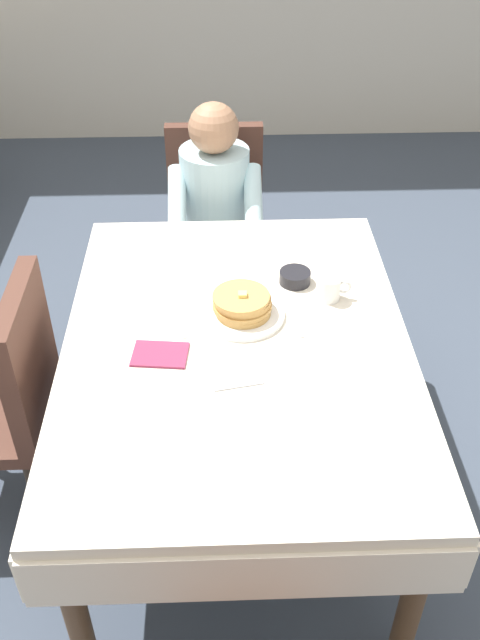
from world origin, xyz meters
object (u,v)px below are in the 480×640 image
object	(u,v)px
diner_person	(215,205)
chair_left_side	(6,393)
bowl_butter	(295,277)
fork_left_of_plate	(185,320)
chair_diner	(216,215)
knife_right_of_plate	(300,318)
breakfast_stack	(242,303)
plate_breakfast	(242,314)
spoon_near_edge	(241,386)
dining_table_main	(237,361)
cup_coffee	(330,288)

from	to	relation	value
diner_person	chair_left_side	bearing A→B (deg)	55.07
bowl_butter	fork_left_of_plate	xyz separation A→B (m)	(-0.38, -0.21, -0.02)
chair_diner	chair_left_side	distance (m)	1.37
chair_diner	knife_right_of_plate	size ratio (longest dim) A/B	4.65
chair_left_side	knife_right_of_plate	size ratio (longest dim) A/B	4.65
bowl_butter	breakfast_stack	bearing A→B (deg)	-136.11
diner_person	chair_left_side	distance (m)	1.24
chair_left_side	plate_breakfast	size ratio (longest dim) A/B	3.32
chair_diner	plate_breakfast	distance (m)	1.07
chair_diner	spoon_near_edge	size ratio (longest dim) A/B	6.20
plate_breakfast	bowl_butter	size ratio (longest dim) A/B	2.55
dining_table_main	bowl_butter	distance (m)	0.39
dining_table_main	fork_left_of_plate	distance (m)	0.22
dining_table_main	diner_person	size ratio (longest dim) A/B	1.36
diner_person	chair_left_side	world-z (taller)	diner_person
diner_person	fork_left_of_plate	world-z (taller)	diner_person
breakfast_stack	chair_left_side	bearing A→B (deg)	-171.10
diner_person	knife_right_of_plate	world-z (taller)	diner_person
breakfast_stack	cup_coffee	world-z (taller)	breakfast_stack
knife_right_of_plate	fork_left_of_plate	bearing A→B (deg)	93.75
fork_left_of_plate	knife_right_of_plate	xyz separation A→B (m)	(0.38, 0.00, 0.00)
knife_right_of_plate	dining_table_main	bearing A→B (deg)	119.12
dining_table_main	bowl_butter	size ratio (longest dim) A/B	13.85
cup_coffee	knife_right_of_plate	world-z (taller)	cup_coffee
diner_person	cup_coffee	size ratio (longest dim) A/B	9.91
fork_left_of_plate	spoon_near_edge	world-z (taller)	same
breakfast_stack	spoon_near_edge	xyz separation A→B (m)	(-0.02, -0.34, -0.05)
chair_diner	knife_right_of_plate	world-z (taller)	chair_diner
chair_left_side	fork_left_of_plate	distance (m)	0.65
diner_person	knife_right_of_plate	distance (m)	0.96
chair_left_side	spoon_near_edge	distance (m)	0.83
breakfast_stack	dining_table_main	bearing A→B (deg)	-99.99
chair_diner	chair_left_side	bearing A→B (deg)	58.82
diner_person	bowl_butter	world-z (taller)	diner_person
chair_left_side	cup_coffee	xyz separation A→B (m)	(1.09, 0.21, 0.25)
dining_table_main	chair_left_side	bearing A→B (deg)	180.00
chair_diner	diner_person	distance (m)	0.21
breakfast_stack	bowl_butter	size ratio (longest dim) A/B	1.78
chair_diner	cup_coffee	world-z (taller)	chair_diner
dining_table_main	bowl_butter	bearing A→B (deg)	55.28
fork_left_of_plate	knife_right_of_plate	world-z (taller)	same
breakfast_stack	bowl_butter	bearing A→B (deg)	43.89
chair_diner	bowl_butter	bearing A→B (deg)	107.83
knife_right_of_plate	chair_left_side	bearing A→B (deg)	99.59
plate_breakfast	spoon_near_edge	bearing A→B (deg)	-92.98
diner_person	knife_right_of_plate	xyz separation A→B (m)	(0.27, -0.91, 0.07)
cup_coffee	dining_table_main	bearing A→B (deg)	-147.13
chair_diner	chair_left_side	xyz separation A→B (m)	(-0.71, -1.17, 0.00)
chair_diner	plate_breakfast	world-z (taller)	chair_diner
chair_left_side	fork_left_of_plate	size ratio (longest dim) A/B	5.17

